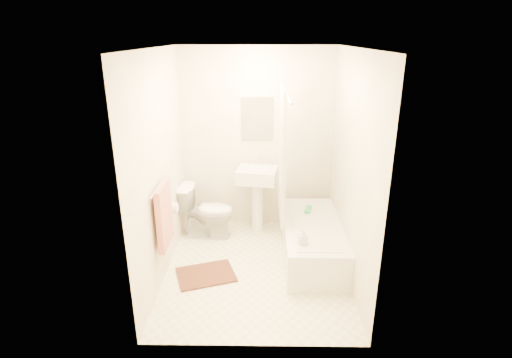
{
  "coord_description": "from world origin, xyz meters",
  "views": [
    {
      "loc": [
        0.06,
        -3.93,
        2.52
      ],
      "look_at": [
        0.0,
        0.25,
        1.0
      ],
      "focal_mm": 28.0,
      "sensor_mm": 36.0,
      "label": 1
    }
  ],
  "objects_px": {
    "sink": "(257,197)",
    "bath_mat": "(206,275)",
    "bathtub": "(312,240)",
    "soap_bottle": "(303,237)",
    "toilet": "(207,211)"
  },
  "relations": [
    {
      "from": "sink",
      "to": "bath_mat",
      "type": "relative_size",
      "value": 1.59
    },
    {
      "from": "soap_bottle",
      "to": "toilet",
      "type": "bearing_deg",
      "value": 138.62
    },
    {
      "from": "sink",
      "to": "bath_mat",
      "type": "distance_m",
      "value": 1.32
    },
    {
      "from": "sink",
      "to": "bath_mat",
      "type": "height_order",
      "value": "sink"
    },
    {
      "from": "bathtub",
      "to": "bath_mat",
      "type": "distance_m",
      "value": 1.31
    },
    {
      "from": "toilet",
      "to": "bathtub",
      "type": "relative_size",
      "value": 0.46
    },
    {
      "from": "bathtub",
      "to": "soap_bottle",
      "type": "distance_m",
      "value": 0.61
    },
    {
      "from": "bathtub",
      "to": "soap_bottle",
      "type": "relative_size",
      "value": 8.49
    },
    {
      "from": "sink",
      "to": "bathtub",
      "type": "xyz_separation_m",
      "value": [
        0.66,
        -0.66,
        -0.27
      ]
    },
    {
      "from": "sink",
      "to": "soap_bottle",
      "type": "relative_size",
      "value": 5.4
    },
    {
      "from": "bathtub",
      "to": "soap_bottle",
      "type": "bearing_deg",
      "value": -108.28
    },
    {
      "from": "bathtub",
      "to": "soap_bottle",
      "type": "height_order",
      "value": "soap_bottle"
    },
    {
      "from": "toilet",
      "to": "sink",
      "type": "xyz_separation_m",
      "value": [
        0.66,
        0.15,
        0.14
      ]
    },
    {
      "from": "soap_bottle",
      "to": "bath_mat",
      "type": "bearing_deg",
      "value": 176.45
    },
    {
      "from": "bathtub",
      "to": "bath_mat",
      "type": "bearing_deg",
      "value": -160.23
    }
  ]
}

